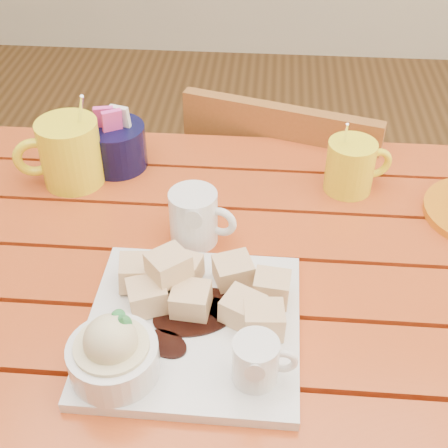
# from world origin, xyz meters

# --- Properties ---
(table) EXTENTS (1.20, 0.79, 0.75)m
(table) POSITION_xyz_m (0.00, 0.00, 0.64)
(table) COLOR #A73A15
(table) RESTS_ON ground
(dessert_plate) EXTENTS (0.27, 0.27, 0.11)m
(dessert_plate) POSITION_xyz_m (-0.03, -0.11, 0.78)
(dessert_plate) COLOR white
(dessert_plate) RESTS_ON table
(coffee_mug_left) EXTENTS (0.14, 0.10, 0.17)m
(coffee_mug_left) POSITION_xyz_m (-0.26, 0.23, 0.81)
(coffee_mug_left) COLOR yellow
(coffee_mug_left) RESTS_ON table
(coffee_mug_right) EXTENTS (0.11, 0.08, 0.13)m
(coffee_mug_right) POSITION_xyz_m (0.21, 0.24, 0.80)
(coffee_mug_right) COLOR yellow
(coffee_mug_right) RESTS_ON table
(cream_pitcher) EXTENTS (0.10, 0.09, 0.09)m
(cream_pitcher) POSITION_xyz_m (-0.03, 0.09, 0.79)
(cream_pitcher) COLOR white
(cream_pitcher) RESTS_ON table
(sugar_caddy) EXTENTS (0.11, 0.11, 0.12)m
(sugar_caddy) POSITION_xyz_m (-0.19, 0.28, 0.79)
(sugar_caddy) COLOR black
(sugar_caddy) RESTS_ON table
(chair_far) EXTENTS (0.47, 0.47, 0.81)m
(chair_far) POSITION_xyz_m (0.12, 0.50, 0.45)
(chair_far) COLOR brown
(chair_far) RESTS_ON ground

